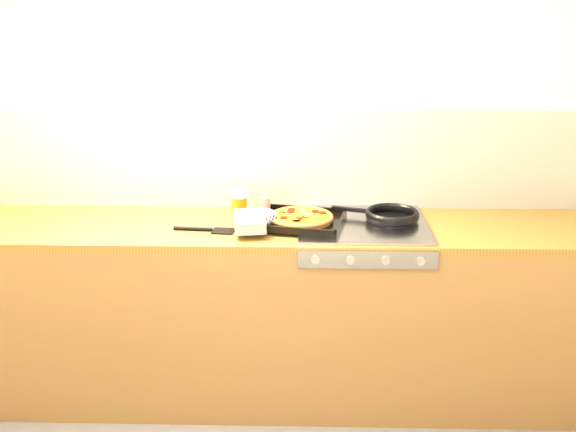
{
  "coord_description": "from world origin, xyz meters",
  "views": [
    {
      "loc": [
        0.18,
        -1.9,
        1.92
      ],
      "look_at": [
        0.1,
        1.08,
        0.95
      ],
      "focal_mm": 42.0,
      "sensor_mm": 36.0,
      "label": 1
    }
  ],
  "objects_px": {
    "tomato_can": "(263,207)",
    "juice_glass": "(239,203)",
    "frying_pan": "(391,216)",
    "pizza_on_tray": "(287,219)"
  },
  "relations": [
    {
      "from": "tomato_can",
      "to": "juice_glass",
      "type": "distance_m",
      "value": 0.12
    },
    {
      "from": "frying_pan",
      "to": "pizza_on_tray",
      "type": "bearing_deg",
      "value": -171.68
    },
    {
      "from": "tomato_can",
      "to": "juice_glass",
      "type": "xyz_separation_m",
      "value": [
        -0.12,
        0.01,
        0.02
      ]
    },
    {
      "from": "tomato_can",
      "to": "juice_glass",
      "type": "height_order",
      "value": "juice_glass"
    },
    {
      "from": "frying_pan",
      "to": "juice_glass",
      "type": "xyz_separation_m",
      "value": [
        -0.73,
        0.09,
        0.03
      ]
    },
    {
      "from": "tomato_can",
      "to": "juice_glass",
      "type": "bearing_deg",
      "value": 175.73
    },
    {
      "from": "juice_glass",
      "to": "tomato_can",
      "type": "bearing_deg",
      "value": -4.27
    },
    {
      "from": "pizza_on_tray",
      "to": "juice_glass",
      "type": "xyz_separation_m",
      "value": [
        -0.24,
        0.16,
        0.02
      ]
    },
    {
      "from": "pizza_on_tray",
      "to": "tomato_can",
      "type": "relative_size",
      "value": 5.48
    },
    {
      "from": "frying_pan",
      "to": "tomato_can",
      "type": "height_order",
      "value": "tomato_can"
    }
  ]
}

